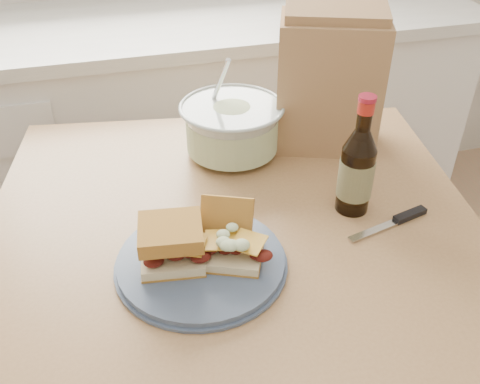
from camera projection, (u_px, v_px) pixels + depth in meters
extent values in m
cube|color=white|center=(134.00, 151.00, 2.01)|extent=(2.40, 0.60, 0.90)
cube|color=silver|center=(117.00, 28.00, 1.74)|extent=(2.50, 0.64, 0.04)
cube|color=#AA7F50|center=(236.00, 243.00, 1.05)|extent=(1.14, 1.14, 0.04)
cube|color=#AA7F50|center=(77.00, 261.00, 1.61)|extent=(0.08, 0.08, 0.78)
cube|color=#AA7F50|center=(361.00, 240.00, 1.69)|extent=(0.08, 0.08, 0.78)
cylinder|color=#44536D|center=(201.00, 262.00, 0.96)|extent=(0.30, 0.30, 0.02)
cube|color=beige|center=(173.00, 257.00, 0.94)|extent=(0.12, 0.11, 0.02)
cube|color=gold|center=(171.00, 242.00, 0.92)|extent=(0.07, 0.07, 0.00)
cube|color=#B0782E|center=(170.00, 232.00, 0.91)|extent=(0.12, 0.11, 0.03)
cube|color=beige|center=(233.00, 254.00, 0.95)|extent=(0.13, 0.13, 0.02)
cube|color=gold|center=(233.00, 240.00, 0.93)|extent=(0.08, 0.08, 0.00)
cube|color=#B0782E|center=(226.00, 220.00, 0.98)|extent=(0.11, 0.10, 0.09)
cone|color=#B1BEB9|center=(232.00, 130.00, 1.25)|extent=(0.23, 0.23, 0.12)
cylinder|color=beige|center=(232.00, 132.00, 1.25)|extent=(0.22, 0.22, 0.08)
torus|color=#B1BEB9|center=(232.00, 107.00, 1.22)|extent=(0.24, 0.24, 0.01)
cylinder|color=silver|center=(218.00, 86.00, 1.21)|extent=(0.04, 0.10, 0.16)
cylinder|color=black|center=(355.00, 180.00, 1.07)|extent=(0.07, 0.07, 0.14)
cone|color=black|center=(361.00, 140.00, 1.01)|extent=(0.07, 0.07, 0.04)
cylinder|color=black|center=(365.00, 115.00, 0.98)|extent=(0.03, 0.03, 0.06)
cylinder|color=#AE2017|center=(366.00, 107.00, 0.97)|extent=(0.03, 0.03, 0.02)
cylinder|color=#A91F37|center=(368.00, 98.00, 0.96)|extent=(0.03, 0.03, 0.01)
cylinder|color=#2F3A1D|center=(356.00, 178.00, 1.06)|extent=(0.07, 0.07, 0.08)
cube|color=silver|center=(377.00, 229.00, 1.05)|extent=(0.13, 0.05, 0.00)
cube|color=black|center=(410.00, 215.00, 1.08)|extent=(0.08, 0.04, 0.01)
cube|color=#A67550|center=(329.00, 84.00, 1.24)|extent=(0.28, 0.23, 0.31)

